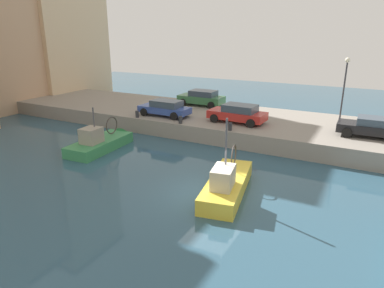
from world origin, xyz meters
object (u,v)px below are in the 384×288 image
(mooring_bollard_north, at_px, (137,114))
(quay_streetlamp, at_px, (345,80))
(parked_car_blue, at_px, (165,108))
(fishing_boat_yellow, at_px, (228,188))
(parked_car_green, at_px, (202,98))
(fishing_boat_green, at_px, (104,146))
(mooring_bollard_south, at_px, (230,127))
(parked_car_red, at_px, (238,113))
(mooring_bollard_mid, at_px, (180,120))
(parked_car_black, at_px, (374,127))

(mooring_bollard_north, distance_m, quay_streetlamp, 15.86)
(mooring_bollard_north, bearing_deg, parked_car_blue, -48.48)
(fishing_boat_yellow, height_order, parked_car_green, fishing_boat_yellow)
(mooring_bollard_north, bearing_deg, fishing_boat_green, -176.11)
(parked_car_blue, bearing_deg, mooring_bollard_north, 131.52)
(parked_car_blue, xyz_separation_m, mooring_bollard_south, (-1.50, -6.30, -0.40))
(parked_car_green, relative_size, quay_streetlamp, 0.87)
(parked_car_red, height_order, mooring_bollard_north, parked_car_red)
(parked_car_green, distance_m, mooring_bollard_mid, 6.79)
(quay_streetlamp, bearing_deg, mooring_bollard_mid, 118.25)
(fishing_boat_yellow, bearing_deg, mooring_bollard_south, 21.60)
(parked_car_red, distance_m, mooring_bollard_mid, 4.37)
(parked_car_black, height_order, parked_car_red, parked_car_red)
(parked_car_green, distance_m, mooring_bollard_south, 8.63)
(fishing_boat_green, height_order, parked_car_blue, fishing_boat_green)
(fishing_boat_yellow, distance_m, mooring_bollard_mid, 9.43)
(mooring_bollard_north, bearing_deg, mooring_bollard_mid, -90.00)
(fishing_boat_yellow, height_order, parked_car_red, fishing_boat_yellow)
(parked_car_red, relative_size, parked_car_green, 1.04)
(mooring_bollard_north, height_order, quay_streetlamp, quay_streetlamp)
(mooring_bollard_mid, bearing_deg, quay_streetlamp, -61.75)
(quay_streetlamp, bearing_deg, parked_car_black, -138.90)
(fishing_boat_green, relative_size, mooring_bollard_north, 10.83)
(mooring_bollard_south, bearing_deg, quay_streetlamp, -49.07)
(parked_car_green, distance_m, mooring_bollard_north, 7.07)
(mooring_bollard_south, distance_m, mooring_bollard_mid, 4.00)
(fishing_boat_yellow, xyz_separation_m, mooring_bollard_south, (6.59, 2.61, 1.34))
(parked_car_blue, bearing_deg, quay_streetlamp, -72.07)
(fishing_boat_green, relative_size, parked_car_black, 1.36)
(fishing_boat_yellow, bearing_deg, quay_streetlamp, -17.68)
(parked_car_black, distance_m, parked_car_red, 9.21)
(mooring_bollard_mid, height_order, mooring_bollard_north, same)
(mooring_bollard_mid, bearing_deg, parked_car_green, 13.05)
(fishing_boat_yellow, distance_m, fishing_boat_green, 10.54)
(fishing_boat_green, relative_size, quay_streetlamp, 1.23)
(mooring_bollard_south, distance_m, mooring_bollard_north, 8.00)
(mooring_bollard_mid, relative_size, quay_streetlamp, 0.11)
(parked_car_red, bearing_deg, quay_streetlamp, -64.13)
(parked_car_red, height_order, quay_streetlamp, quay_streetlamp)
(fishing_boat_green, xyz_separation_m, parked_car_blue, (5.91, -1.40, 1.75))
(parked_car_blue, height_order, mooring_bollard_north, parked_car_blue)
(fishing_boat_yellow, relative_size, fishing_boat_green, 1.09)
(mooring_bollard_mid, bearing_deg, fishing_boat_yellow, -134.92)
(fishing_boat_yellow, distance_m, parked_car_red, 9.56)
(parked_car_red, height_order, mooring_bollard_south, parked_car_red)
(mooring_bollard_south, bearing_deg, parked_car_black, -71.48)
(fishing_boat_yellow, relative_size, mooring_bollard_north, 11.82)
(parked_car_red, relative_size, mooring_bollard_north, 7.96)
(mooring_bollard_south, xyz_separation_m, quay_streetlamp, (5.65, -6.52, 2.98))
(parked_car_blue, bearing_deg, parked_car_green, -8.59)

